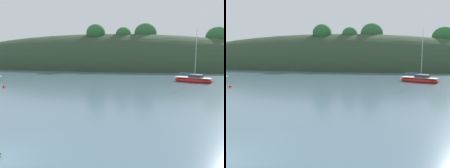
% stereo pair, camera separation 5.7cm
% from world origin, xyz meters
% --- Properties ---
extents(far_shoreline_hill, '(150.00, 36.00, 29.20)m').
position_xyz_m(far_shoreline_hill, '(-24.80, 74.02, 0.10)').
color(far_shoreline_hill, '#2D422B').
rests_on(far_shoreline_hill, ground).
extents(sailboat_yellow_far, '(7.48, 5.23, 10.03)m').
position_xyz_m(sailboat_yellow_far, '(10.71, 36.50, 0.43)').
color(sailboat_yellow_far, red).
rests_on(sailboat_yellow_far, ground).
extents(mooring_buoy_outer, '(0.44, 0.44, 0.54)m').
position_xyz_m(mooring_buoy_outer, '(-17.54, 20.53, 0.12)').
color(mooring_buoy_outer, red).
rests_on(mooring_buoy_outer, ground).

